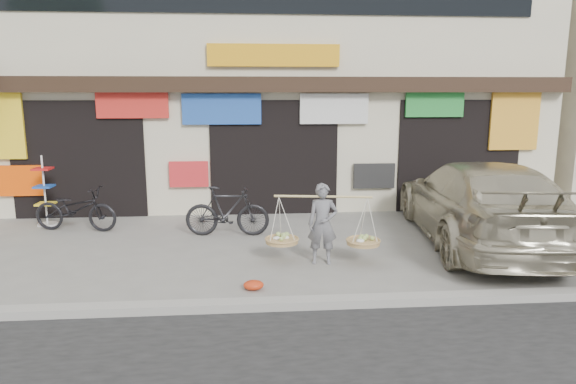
{
  "coord_description": "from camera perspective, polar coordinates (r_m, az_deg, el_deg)",
  "views": [
    {
      "loc": [
        -0.65,
        -8.54,
        2.91
      ],
      "look_at": [
        0.12,
        0.9,
        1.04
      ],
      "focal_mm": 32.0,
      "sensor_mm": 36.0,
      "label": 1
    }
  ],
  "objects": [
    {
      "name": "ground",
      "position": [
        9.05,
        -0.28,
        -7.58
      ],
      "size": [
        70.0,
        70.0,
        0.0
      ],
      "primitive_type": "plane",
      "color": "gray",
      "rests_on": "ground"
    },
    {
      "name": "display_rack",
      "position": [
        12.38,
        -25.37,
        -0.56
      ],
      "size": [
        0.43,
        0.43,
        1.55
      ],
      "rotation": [
        0.0,
        0.0,
        -0.02
      ],
      "color": "silver",
      "rests_on": "ground"
    },
    {
      "name": "street_vendor",
      "position": [
        8.75,
        3.86,
        -3.96
      ],
      "size": [
        1.93,
        0.76,
        1.39
      ],
      "rotation": [
        0.0,
        0.0,
        -0.14
      ],
      "color": "slate",
      "rests_on": "ground"
    },
    {
      "name": "kerb",
      "position": [
        7.17,
        0.98,
        -12.26
      ],
      "size": [
        70.0,
        0.25,
        0.12
      ],
      "primitive_type": "cube",
      "color": "gray",
      "rests_on": "ground"
    },
    {
      "name": "bike_1",
      "position": [
        10.47,
        -6.78,
        -2.13
      ],
      "size": [
        1.74,
        0.63,
        1.02
      ],
      "primitive_type": "imported",
      "rotation": [
        0.0,
        0.0,
        1.48
      ],
      "color": "black",
      "rests_on": "ground"
    },
    {
      "name": "shophouse_block",
      "position": [
        14.98,
        -2.22,
        13.23
      ],
      "size": [
        14.0,
        6.32,
        7.0
      ],
      "color": "beige",
      "rests_on": "ground"
    },
    {
      "name": "suv",
      "position": [
        10.55,
        20.51,
        -1.07
      ],
      "size": [
        2.85,
        5.75,
        1.61
      ],
      "rotation": [
        0.0,
        0.0,
        3.03
      ],
      "color": "#B6AE92",
      "rests_on": "ground"
    },
    {
      "name": "red_bag",
      "position": [
        7.77,
        -3.85,
        -10.28
      ],
      "size": [
        0.31,
        0.25,
        0.14
      ],
      "primitive_type": "ellipsoid",
      "color": "red",
      "rests_on": "ground"
    },
    {
      "name": "bike_0",
      "position": [
        11.68,
        -22.54,
        -1.76
      ],
      "size": [
        1.87,
        0.95,
        0.94
      ],
      "primitive_type": "imported",
      "rotation": [
        0.0,
        0.0,
        1.38
      ],
      "color": "black",
      "rests_on": "ground"
    }
  ]
}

